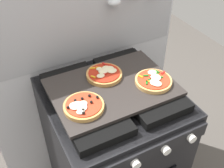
{
  "coord_description": "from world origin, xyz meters",
  "views": [
    {
      "loc": [
        -0.43,
        -0.83,
        1.69
      ],
      "look_at": [
        0.0,
        0.0,
        0.93
      ],
      "focal_mm": 43.91,
      "sensor_mm": 36.0,
      "label": 1
    }
  ],
  "objects_px": {
    "pizza_right": "(154,80)",
    "baking_tray": "(112,87)",
    "stove": "(112,151)",
    "pizza_center": "(104,74)",
    "pizza_left": "(83,106)"
  },
  "relations": [
    {
      "from": "pizza_right",
      "to": "baking_tray",
      "type": "bearing_deg",
      "value": 159.13
    },
    {
      "from": "pizza_right",
      "to": "pizza_center",
      "type": "bearing_deg",
      "value": 140.16
    },
    {
      "from": "baking_tray",
      "to": "pizza_left",
      "type": "distance_m",
      "value": 0.18
    },
    {
      "from": "stove",
      "to": "baking_tray",
      "type": "distance_m",
      "value": 0.46
    },
    {
      "from": "baking_tray",
      "to": "pizza_right",
      "type": "relative_size",
      "value": 3.26
    },
    {
      "from": "stove",
      "to": "pizza_left",
      "type": "bearing_deg",
      "value": -156.89
    },
    {
      "from": "pizza_left",
      "to": "pizza_right",
      "type": "bearing_deg",
      "value": 1.11
    },
    {
      "from": "pizza_left",
      "to": "pizza_center",
      "type": "xyz_separation_m",
      "value": [
        0.17,
        0.15,
        -0.0
      ]
    },
    {
      "from": "baking_tray",
      "to": "pizza_center",
      "type": "height_order",
      "value": "pizza_center"
    },
    {
      "from": "baking_tray",
      "to": "pizza_center",
      "type": "xyz_separation_m",
      "value": [
        0.0,
        0.08,
        0.02
      ]
    },
    {
      "from": "pizza_center",
      "to": "baking_tray",
      "type": "bearing_deg",
      "value": -90.19
    },
    {
      "from": "stove",
      "to": "pizza_left",
      "type": "height_order",
      "value": "pizza_left"
    },
    {
      "from": "pizza_right",
      "to": "pizza_center",
      "type": "height_order",
      "value": "same"
    },
    {
      "from": "stove",
      "to": "baking_tray",
      "type": "bearing_deg",
      "value": 90.0
    },
    {
      "from": "baking_tray",
      "to": "pizza_center",
      "type": "bearing_deg",
      "value": 89.81
    }
  ]
}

